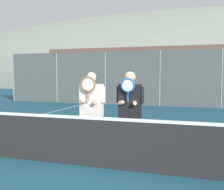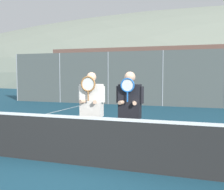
{
  "view_description": "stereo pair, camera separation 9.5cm",
  "coord_description": "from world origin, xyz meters",
  "px_view_note": "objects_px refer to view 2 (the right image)",
  "views": [
    {
      "loc": [
        2.23,
        -4.84,
        1.76
      ],
      "look_at": [
        0.39,
        0.84,
        1.31
      ],
      "focal_mm": 45.0,
      "sensor_mm": 36.0,
      "label": 1
    },
    {
      "loc": [
        2.32,
        -4.81,
        1.76
      ],
      "look_at": [
        0.39,
        0.84,
        1.31
      ],
      "focal_mm": 45.0,
      "sensor_mm": 36.0,
      "label": 2
    }
  ],
  "objects_px": {
    "player_center_left": "(130,108)",
    "car_far_left": "(98,86)",
    "player_leftmost": "(91,107)",
    "car_left_of_center": "(176,89)"
  },
  "relations": [
    {
      "from": "player_center_left",
      "to": "car_left_of_center",
      "type": "distance_m",
      "value": 12.16
    },
    {
      "from": "car_far_left",
      "to": "player_leftmost",
      "type": "bearing_deg",
      "value": -68.81
    },
    {
      "from": "player_leftmost",
      "to": "player_center_left",
      "type": "xyz_separation_m",
      "value": [
        0.85,
        -0.02,
        0.01
      ]
    },
    {
      "from": "player_leftmost",
      "to": "player_center_left",
      "type": "distance_m",
      "value": 0.85
    },
    {
      "from": "car_left_of_center",
      "to": "player_center_left",
      "type": "bearing_deg",
      "value": -88.31
    },
    {
      "from": "player_leftmost",
      "to": "car_far_left",
      "type": "xyz_separation_m",
      "value": [
        -4.75,
        12.24,
        -0.12
      ]
    },
    {
      "from": "player_center_left",
      "to": "car_far_left",
      "type": "distance_m",
      "value": 13.48
    },
    {
      "from": "player_center_left",
      "to": "car_far_left",
      "type": "bearing_deg",
      "value": 114.51
    },
    {
      "from": "player_center_left",
      "to": "car_left_of_center",
      "type": "relative_size",
      "value": 0.45
    },
    {
      "from": "player_leftmost",
      "to": "car_left_of_center",
      "type": "height_order",
      "value": "player_leftmost"
    }
  ]
}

